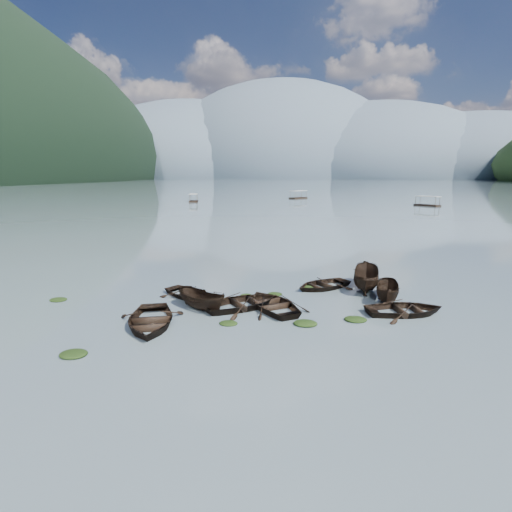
# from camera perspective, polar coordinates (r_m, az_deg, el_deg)

# --- Properties ---
(ground_plane) EXTENTS (2400.00, 2400.00, 0.00)m
(ground_plane) POSITION_cam_1_polar(r_m,az_deg,el_deg) (18.36, -5.03, -13.68)
(ground_plane) COLOR slate
(haze_mtn_a) EXTENTS (520.00, 520.00, 280.00)m
(haze_mtn_a) POSITION_cam_1_polar(r_m,az_deg,el_deg) (953.42, -8.72, 10.94)
(haze_mtn_a) COLOR #475666
(haze_mtn_a) RESTS_ON ground
(haze_mtn_b) EXTENTS (520.00, 520.00, 340.00)m
(haze_mtn_b) POSITION_cam_1_polar(r_m,az_deg,el_deg) (918.44, 3.58, 11.04)
(haze_mtn_b) COLOR #475666
(haze_mtn_b) RESTS_ON ground
(haze_mtn_c) EXTENTS (520.00, 520.00, 260.00)m
(haze_mtn_c) POSITION_cam_1_polar(r_m,az_deg,el_deg) (926.31, 16.24, 10.61)
(haze_mtn_c) COLOR #475666
(haze_mtn_c) RESTS_ON ground
(haze_mtn_d) EXTENTS (520.00, 520.00, 220.00)m
(haze_mtn_d) POSITION_cam_1_polar(r_m,az_deg,el_deg) (969.29, 26.97, 9.85)
(haze_mtn_d) COLOR #475666
(haze_mtn_d) RESTS_ON ground
(rowboat_0) EXTENTS (4.85, 5.78, 1.03)m
(rowboat_0) POSITION_cam_1_polar(r_m,az_deg,el_deg) (22.04, -14.88, -9.62)
(rowboat_0) COLOR black
(rowboat_0) RESTS_ON ground
(rowboat_1) EXTENTS (5.87, 5.62, 0.99)m
(rowboat_1) POSITION_cam_1_polar(r_m,az_deg,el_deg) (24.12, -1.82, -7.35)
(rowboat_1) COLOR black
(rowboat_1) RESTS_ON ground
(rowboat_2) EXTENTS (3.86, 3.31, 1.44)m
(rowboat_2) POSITION_cam_1_polar(r_m,az_deg,el_deg) (23.98, -7.69, -7.57)
(rowboat_2) COLOR black
(rowboat_2) RESTS_ON ground
(rowboat_3) EXTENTS (5.29, 5.73, 0.97)m
(rowboat_3) POSITION_cam_1_polar(r_m,az_deg,el_deg) (23.98, 2.41, -7.47)
(rowboat_3) COLOR black
(rowboat_3) RESTS_ON ground
(rowboat_4) EXTENTS (5.11, 4.16, 0.93)m
(rowboat_4) POSITION_cam_1_polar(r_m,az_deg,el_deg) (24.56, 20.49, -7.75)
(rowboat_4) COLOR black
(rowboat_4) RESTS_ON ground
(rowboat_5) EXTENTS (2.14, 3.96, 1.45)m
(rowboat_5) POSITION_cam_1_polar(r_m,az_deg,el_deg) (26.66, 18.25, -6.09)
(rowboat_5) COLOR black
(rowboat_5) RESTS_ON ground
(rowboat_6) EXTENTS (4.98, 4.69, 0.84)m
(rowboat_6) POSITION_cam_1_polar(r_m,az_deg,el_deg) (26.46, -9.44, -5.78)
(rowboat_6) COLOR black
(rowboat_6) RESTS_ON ground
(rowboat_7) EXTENTS (5.23, 5.06, 0.88)m
(rowboat_7) POSITION_cam_1_polar(r_m,az_deg,el_deg) (28.48, 9.49, -4.53)
(rowboat_7) COLOR black
(rowboat_7) RESTS_ON ground
(rowboat_8) EXTENTS (2.37, 4.79, 1.77)m
(rowboat_8) POSITION_cam_1_polar(r_m,az_deg,el_deg) (28.79, 15.31, -4.62)
(rowboat_8) COLOR black
(rowboat_8) RESTS_ON ground
(weed_clump_0) EXTENTS (1.24, 1.02, 0.27)m
(weed_clump_0) POSITION_cam_1_polar(r_m,az_deg,el_deg) (19.79, -24.61, -12.81)
(weed_clump_0) COLOR black
(weed_clump_0) RESTS_ON ground
(weed_clump_1) EXTENTS (1.00, 0.80, 0.22)m
(weed_clump_1) POSITION_cam_1_polar(r_m,az_deg,el_deg) (21.58, -3.96, -9.69)
(weed_clump_1) COLOR black
(weed_clump_1) RESTS_ON ground
(weed_clump_2) EXTENTS (1.28, 1.03, 0.28)m
(weed_clump_2) POSITION_cam_1_polar(r_m,az_deg,el_deg) (21.62, 7.07, -9.72)
(weed_clump_2) COLOR black
(weed_clump_2) RESTS_ON ground
(weed_clump_3) EXTENTS (0.80, 0.67, 0.18)m
(weed_clump_3) POSITION_cam_1_polar(r_m,az_deg,el_deg) (26.35, -1.39, -5.70)
(weed_clump_3) COLOR black
(weed_clump_3) RESTS_ON ground
(weed_clump_4) EXTENTS (1.23, 0.98, 0.25)m
(weed_clump_4) POSITION_cam_1_polar(r_m,az_deg,el_deg) (22.70, 14.03, -8.94)
(weed_clump_4) COLOR black
(weed_clump_4) RESTS_ON ground
(weed_clump_5) EXTENTS (1.10, 0.89, 0.23)m
(weed_clump_5) POSITION_cam_1_polar(r_m,az_deg,el_deg) (28.29, -26.39, -5.72)
(weed_clump_5) COLOR black
(weed_clump_5) RESTS_ON ground
(weed_clump_6) EXTENTS (0.97, 0.81, 0.20)m
(weed_clump_6) POSITION_cam_1_polar(r_m,az_deg,el_deg) (26.61, 2.74, -5.54)
(weed_clump_6) COLOR black
(weed_clump_6) RESTS_ON ground
(weed_clump_7) EXTENTS (1.15, 0.92, 0.25)m
(weed_clump_7) POSITION_cam_1_polar(r_m,az_deg,el_deg) (28.34, 7.89, -4.56)
(weed_clump_7) COLOR black
(weed_clump_7) RESTS_ON ground
(pontoon_left) EXTENTS (3.56, 6.15, 2.22)m
(pontoon_left) POSITION_cam_1_polar(r_m,az_deg,el_deg) (119.17, -8.91, 7.65)
(pontoon_left) COLOR black
(pontoon_left) RESTS_ON ground
(pontoon_centre) EXTENTS (6.19, 6.74, 2.49)m
(pontoon_centre) POSITION_cam_1_polar(r_m,az_deg,el_deg) (135.18, 6.05, 8.17)
(pontoon_centre) COLOR black
(pontoon_centre) RESTS_ON ground
(pontoon_right) EXTENTS (6.13, 6.21, 2.36)m
(pontoon_right) POSITION_cam_1_polar(r_m,az_deg,el_deg) (111.09, 23.25, 6.59)
(pontoon_right) COLOR black
(pontoon_right) RESTS_ON ground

